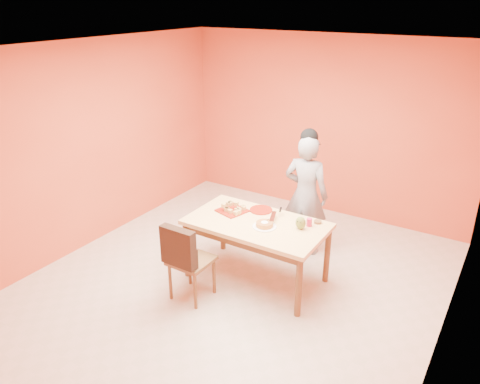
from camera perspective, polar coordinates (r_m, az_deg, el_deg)
The scene contains 17 objects.
floor at distance 5.72m, azimuth -0.41°, elevation -10.91°, with size 5.00×5.00×0.00m, color beige.
ceiling at distance 4.77m, azimuth -0.51°, elevation 17.11°, with size 5.00×5.00×0.00m, color white.
wall_back at distance 7.23m, azimuth 10.31°, elevation 7.85°, with size 4.50×4.50×0.00m, color #D25130.
wall_left at distance 6.52m, azimuth -17.50°, elevation 5.50°, with size 5.00×5.00×0.00m, color #D25130.
wall_right at distance 4.42m, azimuth 25.08°, elevation -3.92°, with size 5.00×5.00×0.00m, color #D25130.
dining_table at distance 5.46m, azimuth 2.03°, elevation -4.56°, with size 1.60×0.90×0.76m.
dining_chair at distance 5.24m, azimuth -6.09°, elevation -8.13°, with size 0.44×0.51×0.95m.
pastry_pile at distance 5.65m, azimuth -0.96°, elevation -1.79°, with size 0.28×0.28×0.09m, color tan, non-canonical shape.
person at distance 6.08m, azimuth 8.03°, elevation -0.36°, with size 0.58×0.38×1.60m, color gray.
pastry_platter at distance 5.67m, azimuth -0.96°, elevation -2.29°, with size 0.31×0.31×0.02m, color maroon.
red_dinner_plate at distance 5.70m, azimuth 2.58°, elevation -2.19°, with size 0.28×0.28×0.02m, color maroon.
white_cake_plate at distance 5.31m, azimuth 3.00°, elevation -4.22°, with size 0.27×0.27×0.01m, color white.
sponge_cake at distance 5.29m, azimuth 3.01°, elevation -3.95°, with size 0.19×0.19×0.04m, color orange.
cake_server at distance 5.42m, azimuth 4.03°, elevation -2.97°, with size 0.05×0.27×0.01m, color silver.
egg_ornament at distance 5.27m, azimuth 7.40°, elevation -3.75°, with size 0.12×0.10×0.15m, color olive.
magenta_glass at distance 5.36m, azimuth 8.43°, elevation -3.67°, with size 0.06×0.06×0.09m, color #C81E4A.
checker_tin at distance 5.46m, azimuth 9.46°, elevation -3.62°, with size 0.09×0.09×0.03m, color #36190E.
Camera 1 is at (2.55, -4.01, 3.18)m, focal length 35.00 mm.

